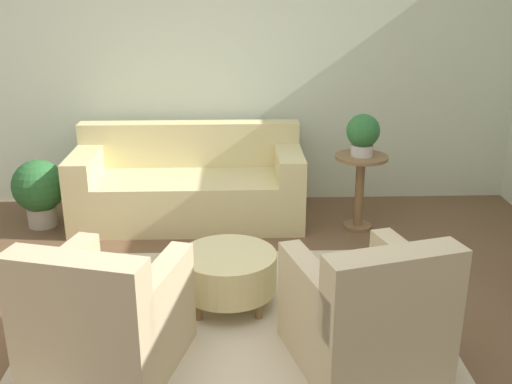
{
  "coord_description": "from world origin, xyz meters",
  "views": [
    {
      "loc": [
        0.01,
        -3.53,
        2.21
      ],
      "look_at": [
        0.15,
        0.55,
        0.75
      ],
      "focal_mm": 42.0,
      "sensor_mm": 36.0,
      "label": 1
    }
  ],
  "objects_px": {
    "ottoman_table": "(228,271)",
    "side_table": "(360,180)",
    "armchair_left": "(105,322)",
    "potted_plant_floor": "(39,189)",
    "armchair_right": "(367,317)",
    "couch": "(189,187)",
    "potted_plant_on_side_table": "(363,133)"
  },
  "relations": [
    {
      "from": "armchair_left",
      "to": "ottoman_table",
      "type": "distance_m",
      "value": 1.03
    },
    {
      "from": "couch",
      "to": "potted_plant_on_side_table",
      "type": "distance_m",
      "value": 1.71
    },
    {
      "from": "side_table",
      "to": "armchair_right",
      "type": "bearing_deg",
      "value": -100.11
    },
    {
      "from": "potted_plant_floor",
      "to": "armchair_right",
      "type": "bearing_deg",
      "value": -41.31
    },
    {
      "from": "armchair_left",
      "to": "potted_plant_floor",
      "type": "height_order",
      "value": "armchair_left"
    },
    {
      "from": "armchair_left",
      "to": "potted_plant_floor",
      "type": "distance_m",
      "value": 2.51
    },
    {
      "from": "couch",
      "to": "armchair_right",
      "type": "xyz_separation_m",
      "value": [
        1.21,
        -2.4,
        0.01
      ]
    },
    {
      "from": "couch",
      "to": "potted_plant_floor",
      "type": "xyz_separation_m",
      "value": [
        -1.38,
        -0.12,
        0.04
      ]
    },
    {
      "from": "potted_plant_floor",
      "to": "couch",
      "type": "bearing_deg",
      "value": 4.89
    },
    {
      "from": "potted_plant_on_side_table",
      "to": "potted_plant_floor",
      "type": "distance_m",
      "value": 3.02
    },
    {
      "from": "ottoman_table",
      "to": "side_table",
      "type": "xyz_separation_m",
      "value": [
        1.2,
        1.38,
        0.2
      ]
    },
    {
      "from": "ottoman_table",
      "to": "side_table",
      "type": "bearing_deg",
      "value": 49.01
    },
    {
      "from": "potted_plant_floor",
      "to": "armchair_left",
      "type": "bearing_deg",
      "value": -64.99
    },
    {
      "from": "armchair_left",
      "to": "potted_plant_floor",
      "type": "xyz_separation_m",
      "value": [
        -1.06,
        2.28,
        0.03
      ]
    },
    {
      "from": "couch",
      "to": "armchair_left",
      "type": "height_order",
      "value": "couch"
    },
    {
      "from": "potted_plant_on_side_table",
      "to": "potted_plant_floor",
      "type": "xyz_separation_m",
      "value": [
        -2.97,
        0.15,
        -0.54
      ]
    },
    {
      "from": "armchair_right",
      "to": "potted_plant_floor",
      "type": "height_order",
      "value": "armchair_right"
    },
    {
      "from": "couch",
      "to": "armchair_left",
      "type": "bearing_deg",
      "value": -97.6
    },
    {
      "from": "armchair_left",
      "to": "ottoman_table",
      "type": "height_order",
      "value": "armchair_left"
    },
    {
      "from": "couch",
      "to": "ottoman_table",
      "type": "xyz_separation_m",
      "value": [
        0.39,
        -1.65,
        -0.07
      ]
    },
    {
      "from": "couch",
      "to": "potted_plant_floor",
      "type": "height_order",
      "value": "couch"
    },
    {
      "from": "ottoman_table",
      "to": "armchair_left",
      "type": "bearing_deg",
      "value": -133.56
    },
    {
      "from": "armchair_left",
      "to": "ottoman_table",
      "type": "relative_size",
      "value": 1.49
    },
    {
      "from": "couch",
      "to": "armchair_right",
      "type": "distance_m",
      "value": 2.68
    },
    {
      "from": "armchair_left",
      "to": "couch",
      "type": "bearing_deg",
      "value": 82.4
    },
    {
      "from": "armchair_left",
      "to": "ottoman_table",
      "type": "xyz_separation_m",
      "value": [
        0.71,
        0.75,
        -0.07
      ]
    },
    {
      "from": "couch",
      "to": "ottoman_table",
      "type": "distance_m",
      "value": 1.7
    },
    {
      "from": "ottoman_table",
      "to": "side_table",
      "type": "height_order",
      "value": "side_table"
    },
    {
      "from": "couch",
      "to": "potted_plant_on_side_table",
      "type": "relative_size",
      "value": 5.65
    },
    {
      "from": "couch",
      "to": "armchair_right",
      "type": "relative_size",
      "value": 2.11
    },
    {
      "from": "armchair_right",
      "to": "ottoman_table",
      "type": "height_order",
      "value": "armchair_right"
    },
    {
      "from": "couch",
      "to": "side_table",
      "type": "height_order",
      "value": "couch"
    }
  ]
}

